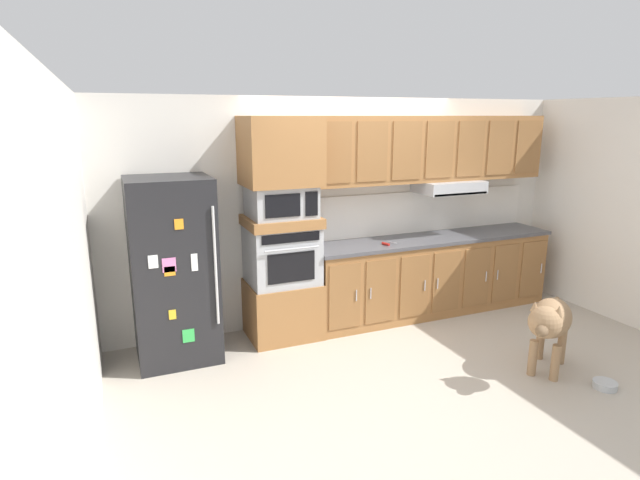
% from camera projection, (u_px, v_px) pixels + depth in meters
% --- Properties ---
extents(ground_plane, '(9.60, 9.60, 0.00)m').
position_uv_depth(ground_plane, '(394.00, 348.00, 5.22)').
color(ground_plane, '#B2A899').
extents(back_kitchen_wall, '(6.20, 0.12, 2.50)m').
position_uv_depth(back_kitchen_wall, '(348.00, 209.00, 5.92)').
color(back_kitchen_wall, silver).
rests_on(back_kitchen_wall, ground).
extents(side_panel_left, '(0.12, 7.10, 2.50)m').
position_uv_depth(side_panel_left, '(77.00, 259.00, 3.88)').
color(side_panel_left, silver).
rests_on(side_panel_left, ground).
extents(side_panel_right, '(0.12, 7.10, 2.50)m').
position_uv_depth(side_panel_right, '(607.00, 209.00, 5.97)').
color(side_panel_right, white).
rests_on(side_panel_right, ground).
extents(refrigerator, '(0.76, 0.73, 1.76)m').
position_uv_depth(refrigerator, '(173.00, 270.00, 4.86)').
color(refrigerator, black).
rests_on(refrigerator, ground).
extents(oven_base_cabinet, '(0.74, 0.62, 0.60)m').
position_uv_depth(oven_base_cabinet, '(283.00, 309.00, 5.47)').
color(oven_base_cabinet, '#996638').
rests_on(oven_base_cabinet, ground).
extents(built_in_oven, '(0.70, 0.62, 0.60)m').
position_uv_depth(built_in_oven, '(282.00, 254.00, 5.33)').
color(built_in_oven, '#A8AAAF').
rests_on(built_in_oven, oven_base_cabinet).
extents(appliance_mid_shelf, '(0.74, 0.62, 0.10)m').
position_uv_depth(appliance_mid_shelf, '(281.00, 221.00, 5.25)').
color(appliance_mid_shelf, '#996638').
rests_on(appliance_mid_shelf, built_in_oven).
extents(microwave, '(0.64, 0.54, 0.32)m').
position_uv_depth(microwave, '(281.00, 201.00, 5.20)').
color(microwave, '#A8AAAF').
rests_on(microwave, appliance_mid_shelf).
extents(appliance_upper_cabinet, '(0.74, 0.62, 0.68)m').
position_uv_depth(appliance_upper_cabinet, '(280.00, 151.00, 5.08)').
color(appliance_upper_cabinet, '#996638').
rests_on(appliance_upper_cabinet, microwave).
extents(lower_cabinet_run, '(2.99, 0.63, 0.88)m').
position_uv_depth(lower_cabinet_run, '(431.00, 276.00, 6.13)').
color(lower_cabinet_run, '#996638').
rests_on(lower_cabinet_run, ground).
extents(countertop_slab, '(3.03, 0.64, 0.04)m').
position_uv_depth(countertop_slab, '(433.00, 238.00, 6.03)').
color(countertop_slab, '#4C4C51').
rests_on(countertop_slab, lower_cabinet_run).
extents(backsplash_panel, '(3.03, 0.02, 0.50)m').
position_uv_depth(backsplash_panel, '(420.00, 212.00, 6.22)').
color(backsplash_panel, silver).
rests_on(backsplash_panel, countertop_slab).
extents(upper_cabinet_with_hood, '(2.99, 0.48, 0.88)m').
position_uv_depth(upper_cabinet_with_hood, '(432.00, 151.00, 5.91)').
color(upper_cabinet_with_hood, '#996638').
rests_on(upper_cabinet_with_hood, backsplash_panel).
extents(screwdriver, '(0.16, 0.14, 0.03)m').
position_uv_depth(screwdriver, '(386.00, 244.00, 5.64)').
color(screwdriver, red).
rests_on(screwdriver, countertop_slab).
extents(dog, '(0.92, 0.69, 0.77)m').
position_uv_depth(dog, '(550.00, 321.00, 4.61)').
color(dog, '#997551').
rests_on(dog, ground).
extents(dog_food_bowl, '(0.20, 0.20, 0.06)m').
position_uv_depth(dog_food_bowl, '(605.00, 385.00, 4.46)').
color(dog_food_bowl, '#B2B7BC').
rests_on(dog_food_bowl, ground).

